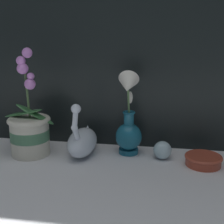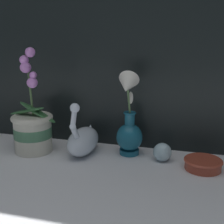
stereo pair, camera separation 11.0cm
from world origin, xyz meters
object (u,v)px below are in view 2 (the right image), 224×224
object	(u,v)px
orchid_potted_plant	(33,128)
amber_dish	(203,163)
glass_sphere	(162,152)
swan_figurine	(83,140)
blue_vase	(129,125)

from	to	relation	value
orchid_potted_plant	amber_dish	size ratio (longest dim) A/B	3.09
glass_sphere	swan_figurine	bearing A→B (deg)	-178.32
amber_dish	glass_sphere	bearing A→B (deg)	166.68
swan_figurine	glass_sphere	xyz separation A→B (m)	(0.29, 0.01, -0.02)
swan_figurine	amber_dish	size ratio (longest dim) A/B	1.69
amber_dish	orchid_potted_plant	bearing A→B (deg)	-179.47
orchid_potted_plant	swan_figurine	xyz separation A→B (m)	(0.19, 0.03, -0.04)
blue_vase	amber_dish	size ratio (longest dim) A/B	2.49
swan_figurine	amber_dish	xyz separation A→B (m)	(0.43, -0.02, -0.03)
orchid_potted_plant	swan_figurine	bearing A→B (deg)	8.96
orchid_potted_plant	blue_vase	xyz separation A→B (m)	(0.36, 0.06, 0.02)
blue_vase	amber_dish	bearing A→B (deg)	-11.77
swan_figurine	glass_sphere	size ratio (longest dim) A/B	3.29
glass_sphere	amber_dish	size ratio (longest dim) A/B	0.52
swan_figurine	blue_vase	world-z (taller)	blue_vase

